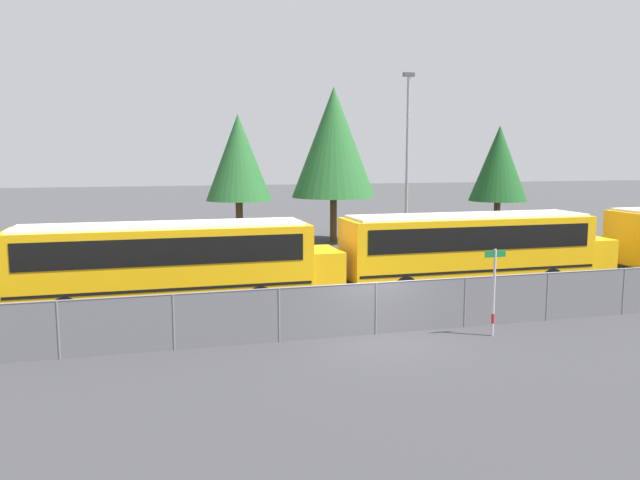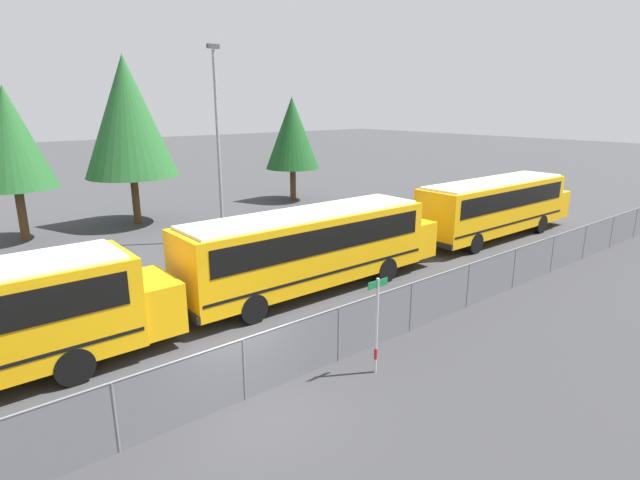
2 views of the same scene
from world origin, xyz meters
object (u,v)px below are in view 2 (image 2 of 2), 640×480
object	(u,v)px
light_pole	(218,140)
tree_0	(128,117)
tree_2	(292,133)
tree_1	(10,138)
school_bus_2	(313,244)
street_sign	(377,323)
school_bus_3	(496,203)

from	to	relation	value
light_pole	tree_0	xyz separation A→B (m)	(-2.04, 6.98, 1.01)
tree_2	tree_1	bearing A→B (deg)	-178.77
school_bus_2	street_sign	xyz separation A→B (m)	(-2.54, -5.91, -0.44)
school_bus_2	light_pole	distance (m)	9.41
tree_2	street_sign	bearing A→B (deg)	-121.21
tree_1	light_pole	bearing A→B (deg)	-40.09
tree_1	school_bus_2	bearing A→B (deg)	-64.82
tree_2	light_pole	bearing A→B (deg)	-143.91
light_pole	tree_2	bearing A→B (deg)	36.09
light_pole	tree_1	size ratio (longest dim) A/B	1.23
street_sign	tree_2	xyz separation A→B (m)	(13.24, 21.86, 3.52)
school_bus_2	tree_1	xyz separation A→B (m)	(-7.31, 15.56, 3.48)
street_sign	light_pole	bearing A→B (deg)	77.13
light_pole	tree_1	world-z (taller)	light_pole
school_bus_2	school_bus_3	xyz separation A→B (m)	(12.64, 0.06, 0.00)
school_bus_3	light_pole	distance (m)	15.07
school_bus_2	tree_1	size ratio (longest dim) A/B	1.45
school_bus_2	tree_1	world-z (taller)	tree_1
street_sign	tree_1	bearing A→B (deg)	102.52
tree_1	tree_2	world-z (taller)	tree_1
school_bus_2	light_pole	xyz separation A→B (m)	(0.80, 8.73, 3.43)
tree_1	tree_2	bearing A→B (deg)	1.23
school_bus_2	tree_2	distance (m)	19.45
school_bus_2	school_bus_3	bearing A→B (deg)	0.28
light_pole	tree_0	size ratio (longest dim) A/B	1.00
school_bus_2	tree_2	size ratio (longest dim) A/B	1.53
tree_1	tree_0	bearing A→B (deg)	1.38
school_bus_2	light_pole	size ratio (longest dim) A/B	1.17
street_sign	light_pole	size ratio (longest dim) A/B	0.27
school_bus_2	tree_2	bearing A→B (deg)	56.13
tree_0	tree_1	world-z (taller)	tree_0
school_bus_2	tree_0	world-z (taller)	tree_0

